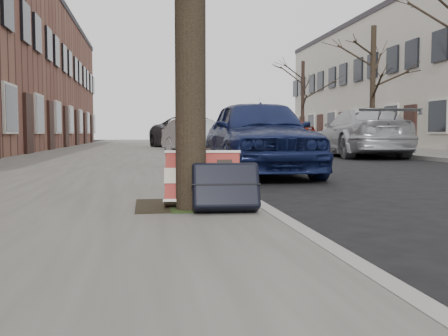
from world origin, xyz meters
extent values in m
cube|color=slate|center=(-3.70, 15.00, 0.06)|extent=(5.00, 70.00, 0.12)
cube|color=slate|center=(7.80, 15.00, 0.06)|extent=(4.00, 70.00, 0.12)
cube|color=black|center=(-2.00, 1.20, 0.13)|extent=(0.85, 0.85, 0.02)
cube|color=maroon|center=(-1.82, 1.05, 0.38)|extent=(0.71, 0.45, 0.51)
cube|color=black|center=(-1.66, 0.75, 0.34)|extent=(0.58, 0.36, 0.44)
imported|color=#141D4A|center=(-0.18, 6.00, 0.74)|extent=(1.80, 4.37, 1.48)
imported|color=#B8BBC0|center=(-0.34, 15.92, 0.67)|extent=(2.67, 4.31, 1.34)
imported|color=#323237|center=(-0.17, 19.62, 0.80)|extent=(4.13, 6.26, 1.60)
imported|color=#A4A7AB|center=(4.85, 12.50, 0.78)|extent=(2.78, 5.60, 1.56)
imported|color=maroon|center=(4.65, 21.39, 0.79)|extent=(2.45, 4.82, 1.57)
cylinder|color=black|center=(7.20, 16.57, 2.71)|extent=(0.23, 0.23, 5.17)
cylinder|color=black|center=(7.20, 26.03, 2.64)|extent=(0.21, 0.21, 5.04)
camera|label=1|loc=(-2.34, -3.41, 0.79)|focal=40.00mm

